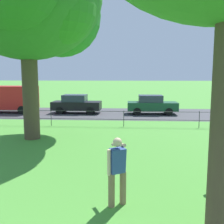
# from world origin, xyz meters

# --- Properties ---
(street_strip) EXTENTS (80.00, 6.90, 0.01)m
(street_strip) POSITION_xyz_m (0.00, 19.97, 0.00)
(street_strip) COLOR #424247
(street_strip) RESTS_ON ground
(park_fence) EXTENTS (36.42, 0.04, 1.00)m
(park_fence) POSITION_xyz_m (-0.00, 14.34, 0.67)
(park_fence) COLOR #232328
(park_fence) RESTS_ON ground
(person_thrower) EXTENTS (0.46, 0.86, 1.69)m
(person_thrower) POSITION_xyz_m (0.10, 4.36, 0.91)
(person_thrower) COLOR #846B4C
(person_thrower) RESTS_ON ground
(frisbee) EXTENTS (0.38, 0.38, 0.08)m
(frisbee) POSITION_xyz_m (3.06, 6.14, 1.98)
(frisbee) COLOR white
(panel_van_center) EXTENTS (5.01, 2.12, 2.24)m
(panel_van_center) POSITION_xyz_m (-10.05, 19.95, 1.27)
(panel_van_center) COLOR red
(panel_van_center) RESTS_ON ground
(car_black_far_right) EXTENTS (4.03, 1.87, 1.54)m
(car_black_far_right) POSITION_xyz_m (-4.09, 19.93, 0.78)
(car_black_far_right) COLOR black
(car_black_far_right) RESTS_ON ground
(car_dark_green_left) EXTENTS (4.02, 1.85, 1.54)m
(car_dark_green_left) POSITION_xyz_m (2.13, 19.88, 0.78)
(car_dark_green_left) COLOR #194C2D
(car_dark_green_left) RESTS_ON ground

